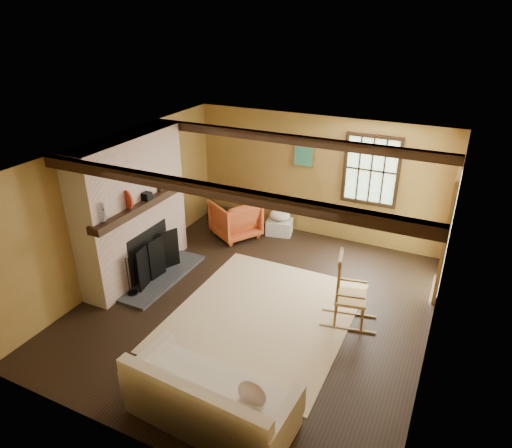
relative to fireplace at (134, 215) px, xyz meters
The scene contains 10 objects.
ground 2.48m from the fireplace, ahead, with size 5.50×5.50×0.00m, color black.
room_envelope 2.52m from the fireplace, ahead, with size 5.02×5.52×2.44m.
fireplace is the anchor object (origin of this frame).
rug 2.67m from the fireplace, ahead, with size 2.50×3.00×0.01m, color #CFB78A.
rocking_chair 3.64m from the fireplace, ahead, with size 0.87×0.57×1.11m.
sofa 3.59m from the fireplace, 39.04° to the right, with size 1.93×0.95×0.76m.
firewood_pile 2.78m from the fireplace, 85.49° to the left, with size 0.75×0.14×0.27m.
laundry_basket 3.05m from the fireplace, 56.85° to the left, with size 0.50×0.38×0.30m, color silver.
basket_pillow 2.98m from the fireplace, 56.85° to the left, with size 0.43×0.35×0.22m, color beige.
armchair 2.25m from the fireplace, 67.37° to the left, with size 0.81×0.84×0.76m, color #BF6026.
Camera 1 is at (2.52, -5.26, 4.18)m, focal length 32.00 mm.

